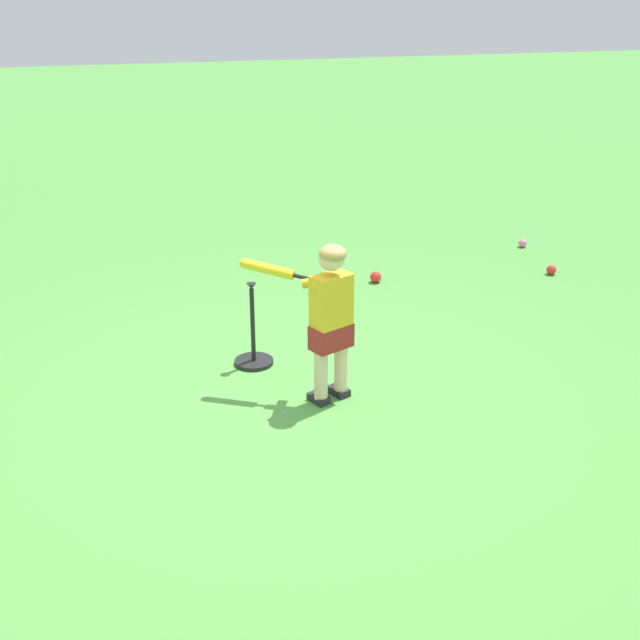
% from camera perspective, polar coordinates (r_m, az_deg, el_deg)
% --- Properties ---
extents(ground_plane, '(40.00, 40.00, 0.00)m').
position_cam_1_polar(ground_plane, '(5.61, -2.24, -5.75)').
color(ground_plane, '#519942').
extents(child_batter, '(0.68, 0.54, 1.08)m').
position_cam_1_polar(child_batter, '(5.41, 0.49, 0.80)').
color(child_batter, '#232328').
rests_on(child_batter, ground).
extents(play_ball_far_left, '(0.09, 0.09, 0.09)m').
position_cam_1_polar(play_ball_far_left, '(8.16, 15.24, 3.26)').
color(play_ball_far_left, red).
rests_on(play_ball_far_left, ground).
extents(play_ball_far_right, '(0.08, 0.08, 0.08)m').
position_cam_1_polar(play_ball_far_right, '(8.88, 13.43, 5.03)').
color(play_ball_far_right, pink).
rests_on(play_ball_far_right, ground).
extents(play_ball_by_bucket, '(0.10, 0.10, 0.10)m').
position_cam_1_polar(play_ball_by_bucket, '(7.69, 3.75, 2.89)').
color(play_ball_by_bucket, red).
rests_on(play_ball_by_bucket, ground).
extents(batting_tee, '(0.28, 0.28, 0.62)m').
position_cam_1_polar(batting_tee, '(6.13, -4.48, -2.05)').
color(batting_tee, black).
rests_on(batting_tee, ground).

